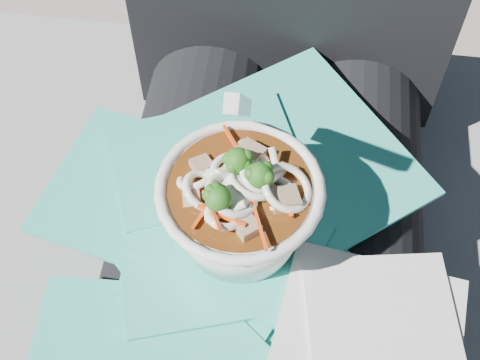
# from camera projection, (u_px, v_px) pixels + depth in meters

# --- Properties ---
(stone_ledge) EXTENTS (1.00, 0.51, 0.43)m
(stone_ledge) POSITION_uv_depth(u_px,v_px,m) (268.00, 269.00, 0.98)
(stone_ledge) COLOR slate
(stone_ledge) RESTS_ON ground
(lap) EXTENTS (0.31, 0.48, 0.15)m
(lap) POSITION_uv_depth(u_px,v_px,m) (263.00, 276.00, 0.65)
(lap) COLOR black
(lap) RESTS_ON stone_ledge
(person_body) EXTENTS (0.34, 0.94, 0.98)m
(person_body) POSITION_uv_depth(u_px,v_px,m) (273.00, 181.00, 0.68)
(person_body) COLOR black
(person_body) RESTS_ON ground
(plastic_bag) EXTENTS (0.38, 0.46, 0.02)m
(plastic_bag) POSITION_uv_depth(u_px,v_px,m) (216.00, 233.00, 0.59)
(plastic_bag) COLOR #2AB2A0
(plastic_bag) RESTS_ON lap
(napkins) EXTENTS (0.16, 0.16, 0.01)m
(napkins) POSITION_uv_depth(u_px,v_px,m) (373.00, 335.00, 0.52)
(napkins) COLOR silver
(napkins) RESTS_ON plastic_bag
(udon_bowl) EXTENTS (0.15, 0.16, 0.18)m
(udon_bowl) POSITION_uv_depth(u_px,v_px,m) (240.00, 204.00, 0.54)
(udon_bowl) COLOR white
(udon_bowl) RESTS_ON plastic_bag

